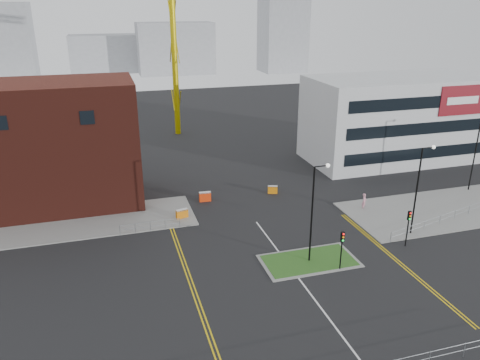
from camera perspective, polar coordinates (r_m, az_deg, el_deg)
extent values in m
plane|color=black|center=(36.41, 10.85, -16.34)|extent=(200.00, 200.00, 0.00)
cube|color=slate|center=(52.42, -21.18, -5.16)|extent=(28.00, 8.00, 0.12)
cube|color=slate|center=(57.85, 24.20, -3.17)|extent=(24.00, 10.00, 0.12)
cube|color=slate|center=(43.07, 8.42, -9.73)|extent=(8.60, 4.60, 0.08)
cube|color=#234B19|center=(43.06, 8.42, -9.71)|extent=(8.00, 4.00, 0.12)
cube|color=#491912|center=(55.67, -21.74, 3.93)|extent=(18.00, 10.00, 14.00)
cube|color=black|center=(50.47, -27.25, 6.19)|extent=(1.40, 0.10, 1.40)
cube|color=black|center=(49.57, -18.13, 7.24)|extent=(1.40, 0.10, 1.40)
cube|color=silver|center=(71.93, 18.28, 7.10)|extent=(25.00, 12.00, 12.00)
cube|color=black|center=(68.13, 20.75, 3.00)|extent=(22.00, 0.10, 1.60)
cube|color=black|center=(67.22, 21.13, 5.84)|extent=(22.00, 0.10, 1.60)
cube|color=black|center=(66.49, 21.52, 8.75)|extent=(22.00, 0.10, 1.60)
cube|color=maroon|center=(70.25, 25.48, 8.76)|extent=(7.00, 0.15, 4.00)
cube|color=white|center=(70.18, 25.54, 8.74)|extent=(5.00, 0.05, 1.00)
cylinder|color=#C4AE0B|center=(81.51, -8.10, 16.81)|extent=(1.00, 1.00, 32.72)
cylinder|color=black|center=(41.01, 8.74, -4.35)|extent=(0.16, 0.16, 9.00)
cylinder|color=black|center=(39.58, 9.88, 1.67)|extent=(1.20, 0.10, 0.10)
sphere|color=silver|center=(39.84, 10.66, 1.75)|extent=(0.36, 0.36, 0.36)
cylinder|color=black|center=(48.54, 20.70, -1.44)|extent=(0.16, 0.16, 9.00)
cylinder|color=black|center=(47.50, 21.96, 3.68)|extent=(1.20, 0.10, 0.10)
sphere|color=silver|center=(47.86, 22.53, 3.73)|extent=(0.36, 0.36, 0.36)
cylinder|color=black|center=(63.07, 26.68, 2.66)|extent=(0.16, 0.16, 9.00)
cylinder|color=black|center=(41.64, 12.21, -8.83)|extent=(0.12, 0.12, 3.00)
cube|color=black|center=(40.84, 12.39, -6.76)|extent=(0.28, 0.22, 0.90)
sphere|color=red|center=(40.61, 12.51, -6.46)|extent=(0.18, 0.18, 0.18)
sphere|color=orange|center=(40.74, 12.48, -6.84)|extent=(0.18, 0.18, 0.18)
sphere|color=#0CCC33|center=(40.88, 12.44, -7.21)|extent=(0.18, 0.18, 0.18)
cylinder|color=black|center=(47.14, 19.70, -5.97)|extent=(0.12, 0.12, 3.00)
cube|color=black|center=(46.43, 19.95, -4.09)|extent=(0.28, 0.22, 0.90)
sphere|color=red|center=(46.22, 20.09, -3.82)|extent=(0.18, 0.18, 0.18)
sphere|color=orange|center=(46.34, 20.04, -4.16)|extent=(0.18, 0.18, 0.18)
sphere|color=#0CCC33|center=(46.46, 20.00, -4.49)|extent=(0.18, 0.18, 0.18)
cylinder|color=gray|center=(48.20, -10.92, -5.05)|extent=(6.00, 0.04, 0.04)
cylinder|color=gray|center=(48.41, -10.88, -5.59)|extent=(6.00, 0.04, 0.04)
cylinder|color=gray|center=(48.29, -14.43, -5.96)|extent=(0.05, 0.05, 1.10)
cylinder|color=gray|center=(48.71, -7.36, -5.19)|extent=(0.05, 0.05, 1.10)
cylinder|color=gray|center=(54.84, 24.79, -3.42)|extent=(19.01, 5.04, 0.04)
cylinder|color=gray|center=(55.03, 24.71, -3.90)|extent=(19.01, 5.04, 0.04)
cylinder|color=gray|center=(47.72, 17.89, -6.68)|extent=(0.05, 0.05, 1.10)
cube|color=silver|center=(37.82, 9.45, -14.64)|extent=(0.15, 30.00, 0.01)
cube|color=gold|center=(41.89, -6.83, -10.65)|extent=(0.12, 24.00, 0.01)
cube|color=gold|center=(41.93, -6.42, -10.60)|extent=(0.12, 24.00, 0.01)
cube|color=gold|center=(45.05, 18.32, -9.24)|extent=(0.12, 20.00, 0.01)
cube|color=gold|center=(45.21, 18.64, -9.17)|extent=(0.12, 20.00, 0.01)
cube|color=gray|center=(157.89, -7.88, 15.62)|extent=(24.00, 12.00, 16.00)
cube|color=gray|center=(161.88, 5.26, 17.98)|extent=(14.00, 12.00, 28.00)
cube|color=gray|center=(166.26, -14.75, 14.72)|extent=(30.00, 12.00, 12.00)
imported|color=#CF8698|center=(54.14, 14.90, -2.54)|extent=(0.81, 0.81, 1.90)
cube|color=orange|center=(50.64, -7.08, -4.14)|extent=(1.36, 0.71, 1.08)
cube|color=silver|center=(50.43, -7.11, -3.64)|extent=(1.36, 0.71, 0.13)
cube|color=red|center=(54.74, -4.29, -2.04)|extent=(1.38, 0.51, 1.13)
cube|color=silver|center=(54.54, -4.30, -1.54)|extent=(1.38, 0.51, 0.14)
cube|color=orange|center=(56.97, 4.00, -1.18)|extent=(1.21, 0.73, 0.96)
cube|color=silver|center=(56.81, 4.01, -0.78)|extent=(1.21, 0.73, 0.11)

